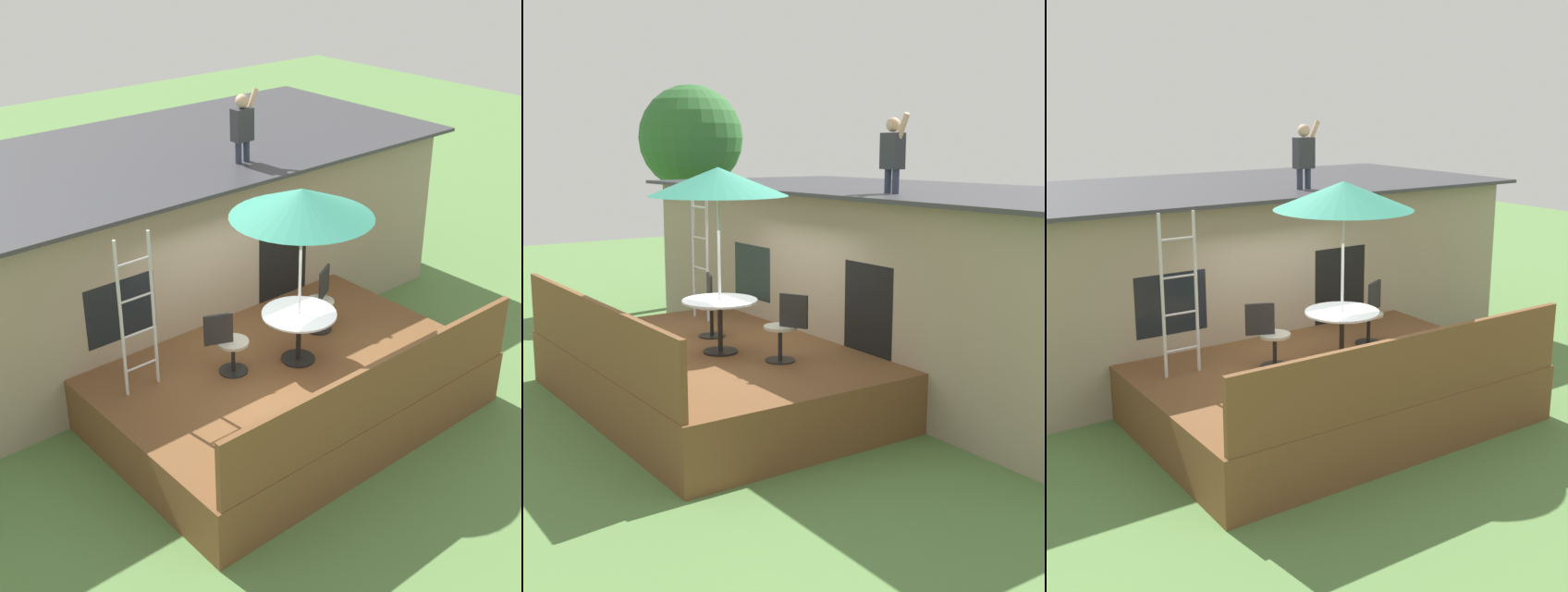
{
  "view_description": "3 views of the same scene",
  "coord_description": "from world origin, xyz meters",
  "views": [
    {
      "loc": [
        -6.34,
        -6.96,
        6.67
      ],
      "look_at": [
        -0.02,
        0.5,
        1.67
      ],
      "focal_mm": 47.81,
      "sensor_mm": 36.0,
      "label": 1
    },
    {
      "loc": [
        9.3,
        -5.14,
        3.58
      ],
      "look_at": [
        0.17,
        1.04,
        1.47
      ],
      "focal_mm": 46.92,
      "sensor_mm": 36.0,
      "label": 2
    },
    {
      "loc": [
        -5.73,
        -8.06,
        4.37
      ],
      "look_at": [
        0.44,
        1.15,
        1.47
      ],
      "focal_mm": 45.28,
      "sensor_mm": 36.0,
      "label": 3
    }
  ],
  "objects": [
    {
      "name": "ground_plane",
      "position": [
        0.0,
        0.0,
        0.0
      ],
      "size": [
        40.0,
        40.0,
        0.0
      ],
      "primitive_type": "plane",
      "color": "#567F42"
    },
    {
      "name": "step_ladder",
      "position": [
        -1.85,
        0.75,
        1.9
      ],
      "size": [
        0.52,
        0.04,
        2.2
      ],
      "color": "silver",
      "rests_on": "deck"
    },
    {
      "name": "patio_chair_right",
      "position": [
        1.11,
        0.42,
        1.26
      ],
      "size": [
        0.58,
        0.44,
        0.92
      ],
      "rotation": [
        0.0,
        0.0,
        -2.65
      ],
      "color": "black",
      "rests_on": "deck"
    },
    {
      "name": "deck_railing",
      "position": [
        0.0,
        -1.78,
        1.25
      ],
      "size": [
        5.06,
        0.08,
        0.9
      ],
      "primitive_type": "cube",
      "color": "brown",
      "rests_on": "deck"
    },
    {
      "name": "deck",
      "position": [
        0.0,
        0.0,
        0.4
      ],
      "size": [
        5.16,
        3.66,
        0.8
      ],
      "primitive_type": "cube",
      "color": "brown",
      "rests_on": "ground"
    },
    {
      "name": "patio_table",
      "position": [
        0.21,
        -0.05,
        1.39
      ],
      "size": [
        1.04,
        1.04,
        0.74
      ],
      "color": "black",
      "rests_on": "deck"
    },
    {
      "name": "person_figure",
      "position": [
        1.11,
        2.24,
        3.57
      ],
      "size": [
        0.47,
        0.2,
        1.11
      ],
      "color": "#33384C",
      "rests_on": "house"
    },
    {
      "name": "patio_umbrella",
      "position": [
        0.21,
        -0.05,
        3.15
      ],
      "size": [
        1.9,
        1.9,
        2.54
      ],
      "color": "silver",
      "rests_on": "deck"
    },
    {
      "name": "patio_chair_left",
      "position": [
        -0.74,
        0.33,
        1.26
      ],
      "size": [
        0.6,
        0.44,
        0.92
      ],
      "rotation": [
        0.0,
        0.0,
        -0.38
      ],
      "color": "black",
      "rests_on": "deck"
    },
    {
      "name": "house",
      "position": [
        0.0,
        3.6,
        1.48
      ],
      "size": [
        10.5,
        4.5,
        2.96
      ],
      "color": "gray",
      "rests_on": "ground"
    }
  ]
}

